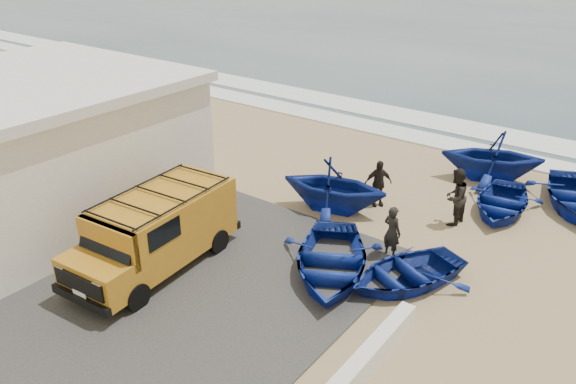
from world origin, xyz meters
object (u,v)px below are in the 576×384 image
Objects in this scene: fisherman_back at (378,183)px; fisherman_front at (392,232)px; boat_mid_left at (334,185)px; boat_mid_right at (501,202)px; van at (157,229)px; fisherman_middle at (455,197)px; boat_far_left at (493,156)px; boat_near_right at (406,272)px; boat_near_left at (330,261)px; building at (20,148)px.

fisherman_front is at bearing -100.93° from fisherman_back.
boat_mid_left reaches higher than boat_mid_right.
van is at bearing 146.81° from boat_mid_left.
fisherman_middle is 2.54m from fisherman_back.
fisherman_front is (-0.46, -6.97, -0.16)m from boat_far_left.
fisherman_back reaches higher than boat_near_right.
boat_near_left is at bearing -31.78° from boat_far_left.
boat_near_left is at bearing 14.90° from building.
building is at bearing 172.10° from fisherman_back.
fisherman_middle is (3.48, 1.47, 0.01)m from boat_mid_left.
fisherman_middle is at bearing -90.49° from fisherman_front.
boat_near_left is at bearing -162.42° from boat_mid_left.
van is 2.77× the size of fisherman_middle.
fisherman_middle reaches higher than boat_near_left.
fisherman_middle reaches higher than fisherman_back.
boat_mid_left is at bearing -153.03° from boat_mid_right.
boat_mid_right is at bearing 2.76° from boat_far_left.
fisherman_back is at bearing 38.31° from building.
van is 8.99m from fisherman_middle.
boat_far_left is (-0.50, 7.97, 0.59)m from boat_near_right.
fisherman_middle is 1.16× the size of fisherman_back.
building is at bearing 34.71° from fisherman_front.
boat_near_left is 8.88m from boat_far_left.
boat_far_left reaches higher than boat_near_right.
fisherman_back is (0.96, 1.20, -0.11)m from boat_mid_left.
boat_mid_right is (12.41, 9.00, -1.81)m from building.
fisherman_front is at bearing 22.34° from building.
boat_mid_right is at bearing 39.67° from boat_near_left.
boat_mid_right is 0.95× the size of boat_far_left.
boat_far_left reaches higher than fisherman_front.
building reaches higher than van.
van is at bearing 53.58° from fisherman_front.
boat_mid_right is at bearing 35.94° from building.
building is 2.64× the size of boat_far_left.
fisherman_front is (0.87, 1.80, 0.36)m from boat_near_left.
building is at bearing -67.79° from boat_far_left.
boat_far_left is (-1.17, 2.40, 0.59)m from boat_mid_right.
boat_mid_right is at bearing -17.04° from fisherman_back.
boat_far_left is at bearing 107.65° from boat_mid_right.
building is 13.65m from fisherman_middle.
building is 5.92× the size of fisherman_back.
fisherman_back is at bearing -42.34° from fisherman_front.
boat_far_left reaches higher than fisherman_middle.
fisherman_middle is at bearing 43.00° from boat_near_left.
van is at bearing -177.37° from boat_near_left.
building reaches higher than boat_mid_left.
boat_far_left is 1.94× the size of fisherman_middle.
boat_near_right is at bearing -136.42° from boat_mid_left.
building reaches higher than boat_near_left.
fisherman_middle is (-0.29, 3.90, 0.57)m from boat_near_right.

